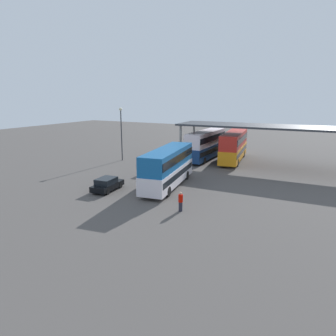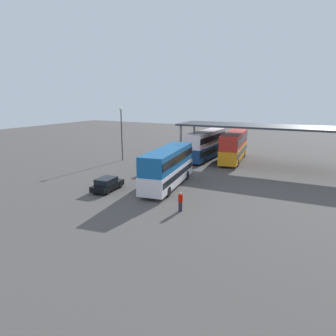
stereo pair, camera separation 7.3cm
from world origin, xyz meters
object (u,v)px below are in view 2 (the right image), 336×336
(double_decker_main, at_px, (168,166))
(lamppost_tall, at_px, (121,128))
(double_decker_near_canopy, at_px, (206,144))
(pedestrian_waiting, at_px, (180,202))
(parked_hatchback, at_px, (107,184))
(double_decker_mid_row, at_px, (234,145))

(double_decker_main, distance_m, lamppost_tall, 15.35)
(double_decker_main, relative_size, double_decker_near_canopy, 0.95)
(pedestrian_waiting, bearing_deg, lamppost_tall, -61.61)
(double_decker_main, height_order, double_decker_near_canopy, double_decker_near_canopy)
(parked_hatchback, relative_size, double_decker_near_canopy, 0.35)
(double_decker_near_canopy, distance_m, lamppost_tall, 12.96)
(double_decker_near_canopy, bearing_deg, double_decker_main, -174.02)
(double_decker_mid_row, xyz_separation_m, pedestrian_waiting, (1.97, -22.10, -1.50))
(double_decker_mid_row, relative_size, lamppost_tall, 1.49)
(double_decker_main, xyz_separation_m, pedestrian_waiting, (4.35, -5.90, -1.38))
(parked_hatchback, xyz_separation_m, double_decker_mid_row, (7.13, 20.51, 1.67))
(double_decker_near_canopy, xyz_separation_m, pedestrian_waiting, (6.09, -21.37, -1.51))
(double_decker_near_canopy, bearing_deg, pedestrian_waiting, -164.52)
(double_decker_main, relative_size, lamppost_tall, 1.39)
(parked_hatchback, distance_m, double_decker_mid_row, 21.78)
(lamppost_tall, distance_m, pedestrian_waiting, 22.55)
(parked_hatchback, bearing_deg, double_decker_mid_row, -25.21)
(lamppost_tall, xyz_separation_m, pedestrian_waiting, (16.78, -14.51, -4.07))
(double_decker_near_canopy, relative_size, lamppost_tall, 1.45)
(double_decker_mid_row, bearing_deg, double_decker_main, 164.05)
(lamppost_tall, bearing_deg, parked_hatchback, -59.24)
(parked_hatchback, bearing_deg, double_decker_main, -53.74)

